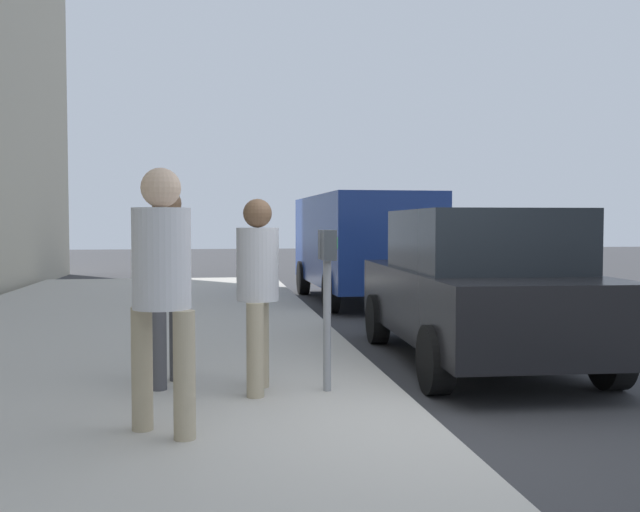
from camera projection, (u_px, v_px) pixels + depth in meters
ground_plane at (428, 431)px, 5.49m from camera, size 80.00×80.00×0.00m
sidewalk_slab at (23, 439)px, 5.04m from camera, size 28.00×6.00×0.15m
parking_meter at (327, 275)px, 6.13m from camera, size 0.36×0.12×1.41m
pedestrian_at_meter at (258, 280)px, 6.09m from camera, size 0.51×0.37×1.68m
pedestrian_bystander at (162, 276)px, 4.85m from camera, size 0.41×0.46×1.85m
parking_officer at (167, 270)px, 6.35m from camera, size 0.51×0.39×1.78m
parked_sedan_near at (477, 286)px, 8.08m from camera, size 4.47×2.10×1.77m
parked_van_far at (361, 241)px, 14.53m from camera, size 5.25×2.22×2.18m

